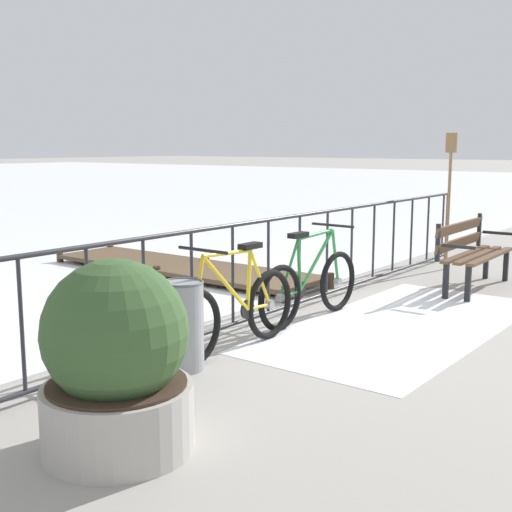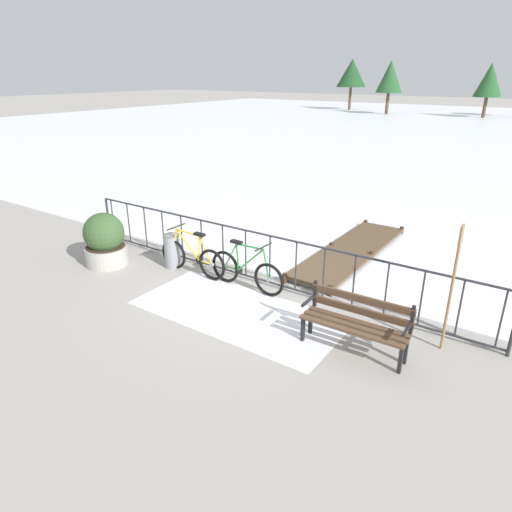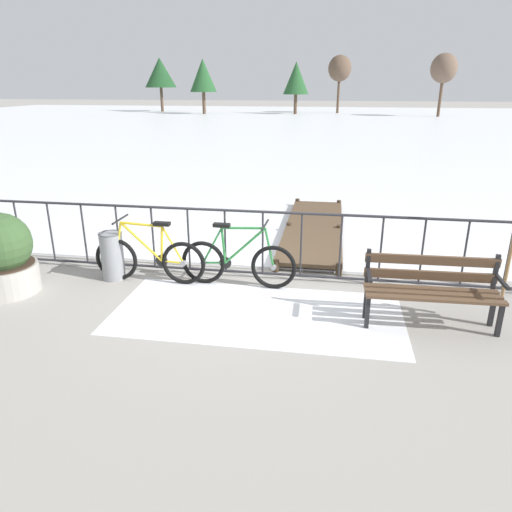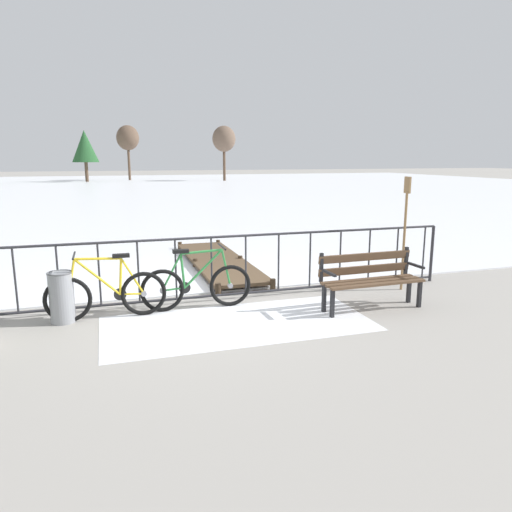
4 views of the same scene
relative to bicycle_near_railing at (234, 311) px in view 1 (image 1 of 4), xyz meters
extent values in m
plane|color=#9E9991|center=(1.35, 0.42, -0.37)|extent=(160.00, 160.00, 0.00)
cube|color=white|center=(1.74, -0.78, -0.36)|extent=(3.74, 1.75, 0.01)
cylinder|color=#2D2D33|center=(1.35, 0.42, 0.68)|extent=(9.00, 0.04, 0.04)
cylinder|color=#2D2D33|center=(1.35, 0.42, -0.29)|extent=(9.00, 0.04, 0.04)
cylinder|color=#2D2D33|center=(5.85, 0.42, 0.16)|extent=(0.06, 0.06, 1.05)
cylinder|color=#2D2D33|center=(-1.82, 0.42, 0.20)|extent=(0.03, 0.03, 0.97)
cylinder|color=#2D2D33|center=(-1.24, 0.42, 0.20)|extent=(0.03, 0.03, 0.97)
cylinder|color=#2D2D33|center=(-0.67, 0.42, 0.20)|extent=(0.03, 0.03, 0.97)
cylinder|color=#2D2D33|center=(-0.09, 0.42, 0.20)|extent=(0.03, 0.03, 0.97)
cylinder|color=#2D2D33|center=(0.48, 0.42, 0.20)|extent=(0.03, 0.03, 0.97)
cylinder|color=#2D2D33|center=(1.06, 0.42, 0.20)|extent=(0.03, 0.03, 0.97)
cylinder|color=#2D2D33|center=(1.64, 0.42, 0.20)|extent=(0.03, 0.03, 0.97)
cylinder|color=#2D2D33|center=(2.21, 0.42, 0.20)|extent=(0.03, 0.03, 0.97)
cylinder|color=#2D2D33|center=(2.79, 0.42, 0.20)|extent=(0.03, 0.03, 0.97)
cylinder|color=#2D2D33|center=(3.36, 0.42, 0.20)|extent=(0.03, 0.03, 0.97)
cylinder|color=#2D2D33|center=(3.94, 0.42, 0.20)|extent=(0.03, 0.03, 0.97)
cylinder|color=#2D2D33|center=(4.52, 0.42, 0.20)|extent=(0.03, 0.03, 0.97)
cylinder|color=#2D2D33|center=(5.09, 0.42, 0.20)|extent=(0.03, 0.03, 0.97)
cylinder|color=#2D2D33|center=(5.67, 0.42, 0.20)|extent=(0.03, 0.03, 0.97)
torus|color=black|center=(0.52, 0.00, -0.04)|extent=(0.66, 0.06, 0.66)
cylinder|color=gray|center=(0.52, 0.00, -0.04)|extent=(0.08, 0.06, 0.08)
torus|color=black|center=(-0.53, 0.00, -0.04)|extent=(0.66, 0.06, 0.66)
cylinder|color=gray|center=(-0.53, 0.00, -0.04)|extent=(0.08, 0.06, 0.08)
cylinder|color=yellow|center=(0.21, 0.00, 0.25)|extent=(0.08, 0.04, 0.53)
cylinder|color=yellow|center=(-0.11, 0.00, 0.26)|extent=(0.61, 0.04, 0.59)
cylinder|color=yellow|center=(-0.09, 0.00, 0.53)|extent=(0.63, 0.04, 0.07)
cylinder|color=yellow|center=(0.35, 0.00, -0.03)|extent=(0.34, 0.03, 0.05)
cylinder|color=yellow|center=(0.37, 0.00, 0.24)|extent=(0.32, 0.03, 0.56)
cylinder|color=yellow|center=(-0.47, 0.00, 0.25)|extent=(0.16, 0.03, 0.59)
cube|color=black|center=(0.23, 0.00, 0.55)|extent=(0.24, 0.10, 0.05)
cylinder|color=black|center=(-0.40, 0.00, 0.59)|extent=(0.03, 0.52, 0.03)
cylinder|color=black|center=(0.19, 0.00, -0.02)|extent=(0.18, 0.02, 0.18)
torus|color=black|center=(0.80, 0.08, -0.04)|extent=(0.66, 0.08, 0.66)
cylinder|color=gray|center=(0.80, 0.08, -0.04)|extent=(0.08, 0.06, 0.08)
torus|color=black|center=(1.85, 0.05, -0.04)|extent=(0.66, 0.08, 0.66)
cylinder|color=gray|center=(1.85, 0.05, -0.04)|extent=(0.08, 0.06, 0.08)
cylinder|color=#2D843D|center=(1.12, 0.07, 0.25)|extent=(0.08, 0.04, 0.53)
cylinder|color=#2D843D|center=(1.43, 0.06, 0.26)|extent=(0.61, 0.05, 0.59)
cylinder|color=#2D843D|center=(1.41, 0.06, 0.53)|extent=(0.63, 0.05, 0.07)
cylinder|color=#2D843D|center=(0.97, 0.07, -0.03)|extent=(0.34, 0.04, 0.05)
cylinder|color=#2D843D|center=(0.95, 0.07, 0.24)|extent=(0.32, 0.04, 0.56)
cylinder|color=#2D843D|center=(1.79, 0.05, 0.25)|extent=(0.16, 0.04, 0.59)
cube|color=black|center=(1.09, 0.07, 0.55)|extent=(0.24, 0.11, 0.05)
cylinder|color=black|center=(1.72, 0.05, 0.59)|extent=(0.04, 0.52, 0.03)
cylinder|color=black|center=(1.14, 0.07, -0.02)|extent=(0.18, 0.02, 0.18)
cube|color=brown|center=(3.88, -0.63, 0.07)|extent=(1.60, 0.14, 0.04)
cube|color=brown|center=(3.88, -0.79, 0.07)|extent=(1.60, 0.14, 0.04)
cube|color=brown|center=(3.89, -0.94, 0.07)|extent=(1.60, 0.14, 0.04)
cube|color=brown|center=(3.88, -0.54, 0.21)|extent=(1.60, 0.10, 0.12)
cube|color=brown|center=(3.88, -0.54, 0.41)|extent=(1.60, 0.10, 0.12)
cube|color=black|center=(4.65, -0.90, -0.15)|extent=(0.05, 0.06, 0.44)
cube|color=black|center=(4.64, -0.63, -0.15)|extent=(0.05, 0.06, 0.44)
cube|color=black|center=(4.64, -0.52, 0.30)|extent=(0.05, 0.05, 0.45)
cube|color=black|center=(4.64, -0.77, 0.27)|extent=(0.05, 0.40, 0.04)
cube|color=black|center=(3.13, -0.94, -0.15)|extent=(0.05, 0.06, 0.44)
cube|color=black|center=(3.12, -0.67, -0.15)|extent=(0.05, 0.06, 0.44)
cube|color=black|center=(3.12, -0.56, 0.30)|extent=(0.05, 0.05, 0.45)
cube|color=black|center=(3.12, -0.81, 0.27)|extent=(0.05, 0.40, 0.04)
cylinder|color=#ADA8A0|center=(-1.91, -0.67, -0.17)|extent=(0.90, 0.90, 0.40)
cylinder|color=#38281E|center=(-1.91, -0.67, 0.04)|extent=(0.83, 0.83, 0.02)
sphere|color=#38562D|center=(-1.91, -0.67, 0.36)|extent=(0.86, 0.86, 0.86)
cylinder|color=gray|center=(-0.61, 0.04, -0.01)|extent=(0.34, 0.34, 0.72)
torus|color=#545558|center=(-0.61, 0.04, 0.35)|extent=(0.35, 0.35, 0.02)
cylinder|color=#937047|center=(4.98, 0.07, 0.48)|extent=(0.04, 0.04, 1.70)
cube|color=#937047|center=(4.98, 0.07, 1.47)|extent=(0.03, 0.16, 0.28)
cube|color=brown|center=(2.30, 2.84, -0.25)|extent=(1.10, 4.24, 0.06)
cylinder|color=#3C2E20|center=(1.80, 0.72, -0.27)|extent=(0.10, 0.10, 0.20)
cylinder|color=#3C2E20|center=(2.79, 0.72, -0.27)|extent=(0.10, 0.10, 0.20)
cylinder|color=#3C2E20|center=(1.80, 2.84, -0.27)|extent=(0.10, 0.10, 0.20)
cylinder|color=#3C2E20|center=(2.79, 2.84, -0.27)|extent=(0.10, 0.10, 0.20)
cylinder|color=#3C2E20|center=(1.80, 4.96, -0.27)|extent=(0.10, 0.10, 0.20)
cylinder|color=#3C2E20|center=(2.79, 4.96, -0.27)|extent=(0.10, 0.10, 0.20)
camera|label=1|loc=(-4.39, -3.62, 1.43)|focal=46.92mm
camera|label=2|loc=(5.97, -6.37, 3.54)|focal=31.71mm
camera|label=3|loc=(2.63, -6.23, 2.45)|focal=33.16mm
camera|label=4|loc=(0.05, -6.99, 1.93)|focal=33.64mm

